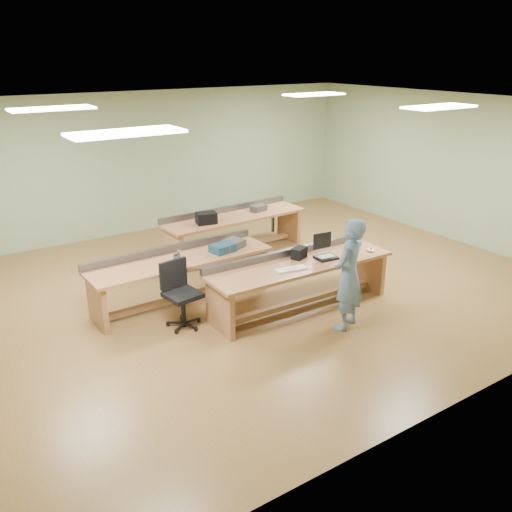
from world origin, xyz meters
name	(u,v)px	position (x,y,z in m)	size (l,w,h in m)	color
floor	(249,288)	(0.00, 0.00, 0.00)	(10.00, 10.00, 0.00)	brown
ceiling	(249,106)	(0.00, 0.00, 3.00)	(10.00, 10.00, 0.00)	silver
wall_back	(149,162)	(0.00, 4.00, 1.50)	(10.00, 0.04, 3.00)	gray
wall_front	(461,288)	(0.00, -4.00, 1.50)	(10.00, 0.04, 3.00)	gray
wall_right	(451,167)	(5.00, 0.00, 1.50)	(0.04, 8.00, 3.00)	gray
fluor_panels	(249,108)	(0.00, 0.00, 2.97)	(6.20, 3.50, 0.03)	white
workbench_front	(299,274)	(0.26, -1.02, 0.56)	(3.06, 0.87, 0.86)	#B6794D
workbench_mid	(180,269)	(-1.18, 0.16, 0.56)	(2.96, 0.84, 0.86)	#B6794D
workbench_back	(234,225)	(0.72, 1.67, 0.56)	(2.96, 0.91, 0.86)	#B6794D
person	(349,275)	(0.43, -1.92, 0.82)	(0.60, 0.39, 1.64)	#6B8DAF
laptop_base	(326,257)	(0.70, -1.12, 0.77)	(0.33, 0.27, 0.04)	black
laptop_screen	(322,241)	(0.71, -1.00, 1.01)	(0.33, 0.02, 0.26)	black
keyboard	(291,269)	(-0.04, -1.20, 0.76)	(0.47, 0.16, 0.03)	white
trackball_mouse	(371,250)	(1.50, -1.28, 0.78)	(0.12, 0.14, 0.06)	white
camera_bag	(299,253)	(0.36, -0.87, 0.84)	(0.25, 0.16, 0.17)	black
task_chair	(181,303)	(-1.54, -0.56, 0.36)	(0.59, 0.59, 0.97)	black
parts_bin_teal	(223,248)	(-0.49, 0.03, 0.81)	(0.37, 0.28, 0.13)	#153546
parts_bin_grey	(231,245)	(-0.29, 0.10, 0.81)	(0.45, 0.29, 0.12)	#37383A
mug	(177,257)	(-1.26, 0.10, 0.79)	(0.11, 0.11, 0.09)	#37383A
drinks_can	(180,255)	(-1.20, 0.14, 0.82)	(0.07, 0.07, 0.13)	#BABABE
storage_box_back	(206,218)	(0.03, 1.51, 0.85)	(0.37, 0.26, 0.21)	black
tray_back	(259,208)	(1.31, 1.67, 0.81)	(0.30, 0.22, 0.12)	#37383A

